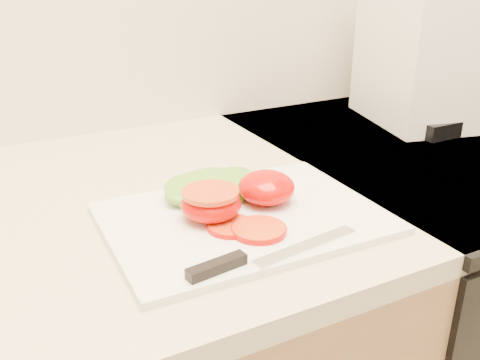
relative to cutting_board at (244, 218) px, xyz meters
name	(u,v)px	position (x,y,z in m)	size (l,w,h in m)	color
stove	(435,328)	(0.57, 0.13, -0.47)	(0.76, 0.66, 0.93)	black
cutting_board	(244,218)	(0.00, 0.00, 0.00)	(0.35, 0.25, 0.01)	white
tomato_half_dome	(266,187)	(0.05, 0.02, 0.03)	(0.08, 0.08, 0.04)	#D00700
tomato_half_cut	(211,203)	(-0.04, 0.01, 0.03)	(0.08, 0.08, 0.04)	#D00700
tomato_slice_0	(259,230)	(-0.01, -0.05, 0.01)	(0.07, 0.07, 0.01)	#D84815
tomato_slice_1	(231,226)	(-0.03, -0.02, 0.01)	(0.06, 0.06, 0.01)	#D84815
lettuce_leaf_0	(211,188)	(-0.01, 0.07, 0.02)	(0.14, 0.09, 0.03)	#71B32F
lettuce_leaf_1	(237,182)	(0.03, 0.08, 0.02)	(0.10, 0.07, 0.02)	#71B32F
knife	(254,258)	(-0.04, -0.10, 0.01)	(0.22, 0.04, 0.01)	silver
appliance	(428,46)	(0.54, 0.24, 0.15)	(0.20, 0.25, 0.30)	white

